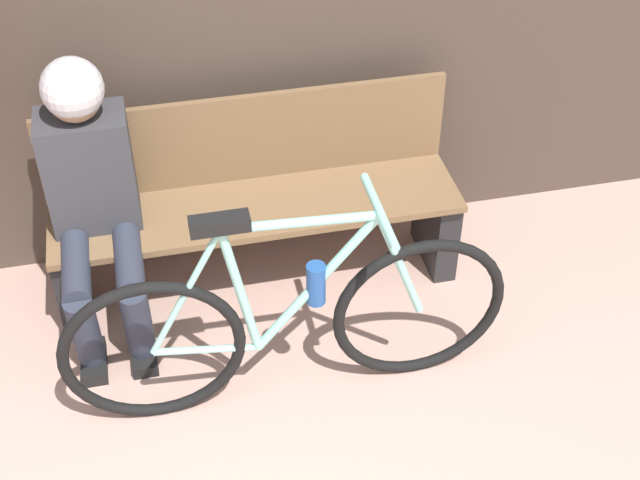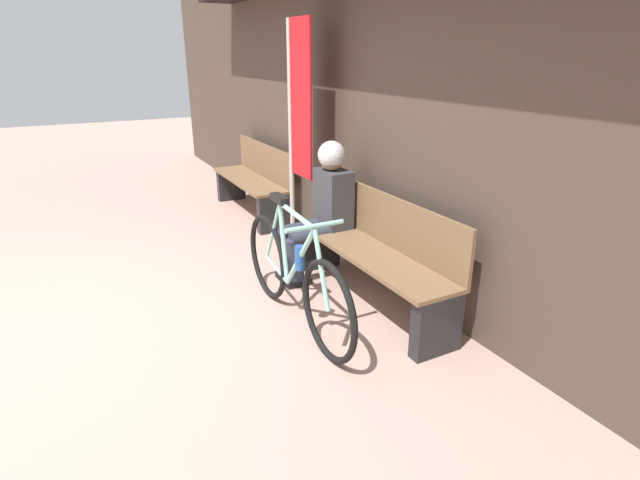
% 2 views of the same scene
% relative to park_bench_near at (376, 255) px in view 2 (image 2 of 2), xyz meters
% --- Properties ---
extents(ground_plane, '(24.00, 24.00, 0.00)m').
position_rel_park_bench_near_xyz_m(ground_plane, '(-0.59, -2.16, -0.40)').
color(ground_plane, tan).
extents(storefront_wall, '(12.00, 0.56, 3.20)m').
position_rel_park_bench_near_xyz_m(storefront_wall, '(-0.59, 0.33, 1.27)').
color(storefront_wall, '#4C3D33').
rests_on(storefront_wall, ground_plane).
extents(park_bench_near, '(1.70, 0.42, 0.84)m').
position_rel_park_bench_near_xyz_m(park_bench_near, '(0.00, 0.00, 0.00)').
color(park_bench_near, brown).
rests_on(park_bench_near, ground_plane).
extents(bicycle, '(1.67, 0.40, 0.91)m').
position_rel_park_bench_near_xyz_m(bicycle, '(0.01, -0.70, -0.02)').
color(bicycle, black).
rests_on(bicycle, ground_plane).
extents(person_seated, '(0.34, 0.61, 1.18)m').
position_rel_park_bench_near_xyz_m(person_seated, '(-0.64, -0.11, 0.28)').
color(person_seated, '#2D3342').
rests_on(person_seated, ground_plane).
extents(park_bench_far, '(1.55, 0.42, 0.84)m').
position_rel_park_bench_near_xyz_m(park_bench_far, '(-2.61, -0.00, -0.01)').
color(park_bench_far, brown).
rests_on(park_bench_far, ground_plane).
extents(banner_pole, '(0.45, 0.05, 2.14)m').
position_rel_park_bench_near_xyz_m(banner_pole, '(-1.30, -0.02, 0.93)').
color(banner_pole, '#B7B2A8').
rests_on(banner_pole, ground_plane).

